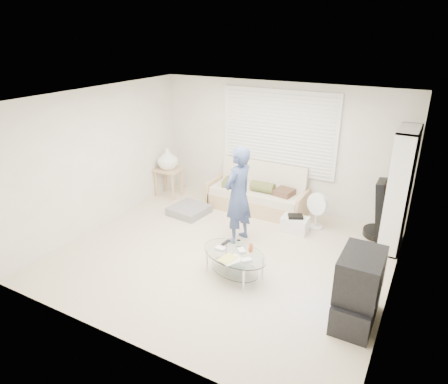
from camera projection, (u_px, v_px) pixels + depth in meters
The scene contains 13 objects.
ground at pixel (223, 254), 6.47m from camera, with size 5.00×5.00×0.00m, color #BFAF95.
room_shell at pixel (238, 150), 6.24m from camera, with size 5.02×4.52×2.51m.
window_blinds at pixel (278, 132), 7.67m from camera, with size 2.32×0.08×1.62m.
futon_sofa at pixel (258, 195), 7.98m from camera, with size 1.94×0.78×0.95m.
grey_floor_pillow at pixel (189, 210), 7.88m from camera, with size 0.67×0.67×0.15m, color slate.
side_table at pixel (168, 161), 8.46m from camera, with size 0.55×0.44×1.08m.
bookshelf at pixel (399, 190), 6.37m from camera, with size 0.32×0.85×2.01m.
guitar_case at pixel (380, 218), 6.61m from camera, with size 0.40×0.41×1.12m.
floor_fan at pixel (317, 207), 7.21m from camera, with size 0.43×0.28×0.69m.
storage_bin at pixel (295, 224), 7.15m from camera, with size 0.47×0.33×0.32m.
tv_unit at pixel (358, 289), 4.85m from camera, with size 0.48×0.87×0.95m.
coffee_table at pixel (235, 257), 5.79m from camera, with size 1.19×0.92×0.51m.
standing_person at pixel (238, 195), 6.61m from camera, with size 0.61×0.40×1.67m, color #314D64.
Camera 1 is at (2.71, -4.91, 3.39)m, focal length 32.00 mm.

